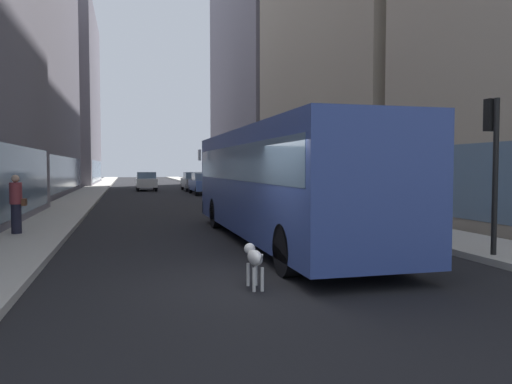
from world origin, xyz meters
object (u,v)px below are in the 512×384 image
object	(u,v)px
transit_bus	(279,177)
car_white_van	(146,181)
car_blue_hatchback	(205,183)
traffic_light_near	(493,150)
dalmatian_dog	(254,258)
pedestrian_with_handbag	(16,204)
car_grey_wagon	(194,181)

from	to	relation	value
transit_bus	car_white_van	bearing A→B (deg)	94.37
transit_bus	car_blue_hatchback	xyz separation A→B (m)	(1.60, 24.08, -0.95)
car_blue_hatchback	car_white_van	distance (m)	8.38
car_blue_hatchback	traffic_light_near	distance (m)	27.99
transit_bus	dalmatian_dog	xyz separation A→B (m)	(-1.95, -4.85, -1.26)
car_blue_hatchback	pedestrian_with_handbag	xyz separation A→B (m)	(-8.72, -21.56, 0.19)
transit_bus	car_blue_hatchback	world-z (taller)	transit_bus
car_blue_hatchback	pedestrian_with_handbag	bearing A→B (deg)	-112.02
pedestrian_with_handbag	car_white_van	bearing A→B (deg)	80.73
car_blue_hatchback	traffic_light_near	size ratio (longest dim) A/B	1.33
dalmatian_dog	pedestrian_with_handbag	size ratio (longest dim) A/B	0.57
pedestrian_with_handbag	car_grey_wagon	bearing A→B (deg)	72.35
car_grey_wagon	dalmatian_dog	bearing A→B (deg)	-95.83
car_grey_wagon	traffic_light_near	size ratio (longest dim) A/B	1.33
car_blue_hatchback	traffic_light_near	xyz separation A→B (m)	(2.10, -27.87, 1.61)
traffic_light_near	car_blue_hatchback	bearing A→B (deg)	94.31
transit_bus	dalmatian_dog	size ratio (longest dim) A/B	11.98
transit_bus	pedestrian_with_handbag	world-z (taller)	transit_bus
car_white_van	car_grey_wagon	size ratio (longest dim) A/B	0.88
car_white_van	dalmatian_dog	distance (m)	36.29
car_white_van	transit_bus	bearing A→B (deg)	-85.63
transit_bus	traffic_light_near	world-z (taller)	traffic_light_near
transit_bus	car_blue_hatchback	bearing A→B (deg)	86.20
transit_bus	traffic_light_near	size ratio (longest dim) A/B	3.39
car_blue_hatchback	car_grey_wagon	world-z (taller)	same
car_blue_hatchback	dalmatian_dog	size ratio (longest dim) A/B	4.68
dalmatian_dog	car_white_van	bearing A→B (deg)	90.71
dalmatian_dog	car_blue_hatchback	bearing A→B (deg)	83.00
car_blue_hatchback	car_grey_wagon	distance (m)	5.84
car_white_van	pedestrian_with_handbag	distance (m)	29.31
transit_bus	pedestrian_with_handbag	bearing A→B (deg)	160.57
pedestrian_with_handbag	car_blue_hatchback	bearing A→B (deg)	67.98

